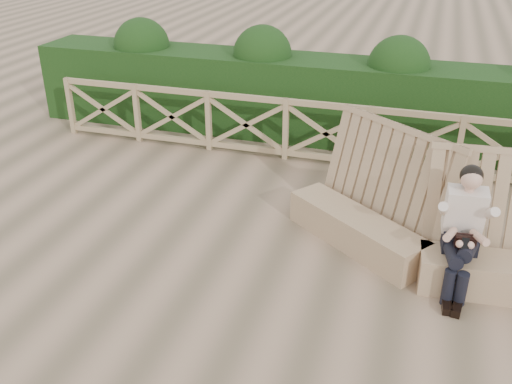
% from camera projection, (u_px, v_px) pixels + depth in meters
% --- Properties ---
extents(ground, '(60.00, 60.00, 0.00)m').
position_uv_depth(ground, '(268.00, 275.00, 6.92)').
color(ground, brown).
rests_on(ground, ground).
extents(bench, '(3.86, 1.87, 1.57)m').
position_uv_depth(bench, '(433.00, 237.00, 6.96)').
color(bench, '#9B7958').
rests_on(bench, ground).
extents(woman, '(0.46, 0.95, 1.50)m').
position_uv_depth(woman, '(463.00, 227.00, 6.40)').
color(woman, black).
rests_on(woman, ground).
extents(guardrail, '(10.10, 0.09, 1.10)m').
position_uv_depth(guardrail, '(326.00, 133.00, 9.65)').
color(guardrail, '#9A7F59').
rests_on(guardrail, ground).
extents(hedge, '(12.00, 1.20, 1.50)m').
position_uv_depth(hedge, '(339.00, 101.00, 10.58)').
color(hedge, black).
rests_on(hedge, ground).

